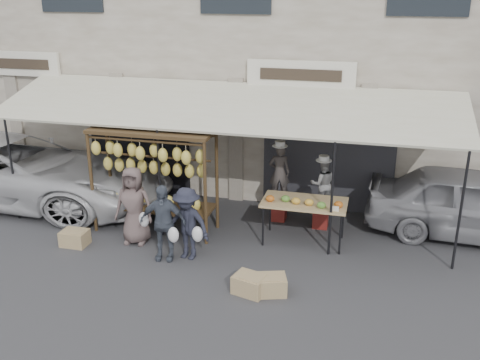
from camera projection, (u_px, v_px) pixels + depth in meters
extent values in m
plane|color=#2D2D30|center=(189.00, 266.00, 10.08)|extent=(90.00, 90.00, 0.00)
cube|color=beige|center=(264.00, 43.00, 14.80)|extent=(24.00, 6.00, 7.00)
cube|color=#232328|center=(328.00, 158.00, 12.28)|extent=(3.00, 0.10, 2.50)
cube|color=black|center=(140.00, 144.00, 13.39)|extent=(2.60, 0.10, 2.50)
cube|color=silver|center=(301.00, 74.00, 11.74)|extent=(2.40, 0.10, 0.60)
cube|color=silver|center=(23.00, 64.00, 13.39)|extent=(2.00, 0.10, 0.60)
cube|color=beige|center=(222.00, 106.00, 11.28)|extent=(10.00, 2.34, 0.63)
cylinder|color=black|center=(12.00, 170.00, 11.79)|extent=(0.05, 0.05, 2.30)
cylinder|color=black|center=(160.00, 184.00, 10.97)|extent=(0.05, 0.05, 2.30)
cylinder|color=black|center=(332.00, 200.00, 10.14)|extent=(0.05, 0.05, 2.30)
cylinder|color=black|center=(460.00, 212.00, 9.60)|extent=(0.05, 0.05, 2.30)
cylinder|color=#473218|center=(92.00, 183.00, 11.19)|extent=(0.07, 0.07, 2.20)
cylinder|color=#473218|center=(205.00, 194.00, 10.60)|extent=(0.07, 0.07, 2.20)
cylinder|color=#473218|center=(110.00, 171.00, 11.92)|extent=(0.07, 0.07, 2.20)
cylinder|color=#473218|center=(217.00, 180.00, 11.33)|extent=(0.07, 0.07, 2.20)
cube|color=#473218|center=(152.00, 131.00, 10.88)|extent=(2.60, 0.90, 0.07)
cylinder|color=#473218|center=(145.00, 141.00, 10.60)|extent=(2.50, 0.05, 0.05)
cylinder|color=#473218|center=(159.00, 132.00, 11.24)|extent=(2.50, 0.05, 0.05)
cylinder|color=#473218|center=(153.00, 157.00, 11.07)|extent=(2.50, 0.05, 0.05)
cube|color=#473218|center=(156.00, 206.00, 11.44)|extent=(2.50, 0.80, 0.05)
ellipsoid|color=#DDD452|center=(96.00, 148.00, 10.94)|extent=(0.20, 0.18, 0.30)
ellipsoid|color=#DDD452|center=(110.00, 147.00, 11.02)|extent=(0.20, 0.18, 0.30)
ellipsoid|color=#DDD452|center=(118.00, 150.00, 10.83)|extent=(0.20, 0.18, 0.30)
ellipsoid|color=#DDD452|center=(132.00, 150.00, 10.91)|extent=(0.20, 0.18, 0.30)
ellipsoid|color=#DDD452|center=(140.00, 153.00, 10.72)|extent=(0.20, 0.18, 0.30)
ellipsoid|color=#DDD452|center=(154.00, 150.00, 10.79)|extent=(0.20, 0.18, 0.30)
ellipsoid|color=#DDD452|center=(163.00, 155.00, 10.61)|extent=(0.20, 0.18, 0.30)
ellipsoid|color=#DDD452|center=(177.00, 154.00, 10.69)|extent=(0.20, 0.18, 0.30)
ellipsoid|color=#DDD452|center=(186.00, 158.00, 10.50)|extent=(0.20, 0.18, 0.30)
ellipsoid|color=#DDD452|center=(200.00, 156.00, 10.58)|extent=(0.20, 0.18, 0.30)
ellipsoid|color=#DDD452|center=(108.00, 163.00, 11.40)|extent=(0.20, 0.18, 0.30)
ellipsoid|color=#DDD452|center=(119.00, 165.00, 11.34)|extent=(0.20, 0.18, 0.30)
ellipsoid|color=#DDD452|center=(131.00, 164.00, 11.27)|extent=(0.20, 0.18, 0.30)
ellipsoid|color=#DDD452|center=(142.00, 166.00, 11.21)|extent=(0.20, 0.18, 0.30)
ellipsoid|color=#DDD452|center=(154.00, 167.00, 11.15)|extent=(0.20, 0.18, 0.30)
ellipsoid|color=#DDD452|center=(166.00, 169.00, 11.09)|extent=(0.20, 0.18, 0.30)
ellipsoid|color=#DDD452|center=(177.00, 170.00, 11.03)|extent=(0.20, 0.18, 0.30)
ellipsoid|color=#DDD452|center=(189.00, 171.00, 10.97)|extent=(0.20, 0.18, 0.30)
ellipsoid|color=#DDD452|center=(202.00, 171.00, 10.90)|extent=(0.20, 0.18, 0.30)
cube|color=tan|center=(304.00, 202.00, 10.76)|extent=(1.70, 0.90, 0.05)
cylinder|color=black|center=(263.00, 226.00, 10.75)|extent=(0.04, 0.04, 0.85)
cylinder|color=black|center=(340.00, 235.00, 10.39)|extent=(0.04, 0.04, 0.85)
cylinder|color=black|center=(270.00, 212.00, 11.43)|extent=(0.04, 0.04, 0.85)
cylinder|color=black|center=(343.00, 219.00, 11.07)|extent=(0.04, 0.04, 0.85)
ellipsoid|color=#B25919|center=(270.00, 198.00, 10.71)|extent=(0.18, 0.14, 0.14)
ellipsoid|color=#598C33|center=(286.00, 199.00, 10.70)|extent=(0.18, 0.14, 0.14)
ellipsoid|color=gold|center=(296.00, 201.00, 10.58)|extent=(0.18, 0.14, 0.14)
ellipsoid|color=gold|center=(309.00, 202.00, 10.52)|extent=(0.18, 0.14, 0.14)
ellipsoid|color=#598C33|center=(321.00, 205.00, 10.38)|extent=(0.18, 0.14, 0.14)
ellipsoid|color=#B25919|center=(339.00, 205.00, 10.40)|extent=(0.18, 0.14, 0.14)
imported|color=#403A37|center=(279.00, 173.00, 11.73)|extent=(0.51, 0.38, 1.28)
imported|color=slate|center=(323.00, 184.00, 11.39)|extent=(0.64, 0.56, 1.11)
imported|color=brown|center=(134.00, 206.00, 10.77)|extent=(0.83, 0.57, 1.62)
imported|color=#464D59|center=(163.00, 222.00, 10.13)|extent=(0.93, 0.48, 1.52)
imported|color=#21222F|center=(187.00, 224.00, 10.16)|extent=(1.01, 0.69, 1.44)
cube|color=maroon|center=(278.00, 210.00, 12.03)|extent=(0.42, 0.42, 0.48)
cube|color=maroon|center=(321.00, 217.00, 11.66)|extent=(0.34, 0.34, 0.46)
cube|color=tan|center=(250.00, 284.00, 9.16)|extent=(0.63, 0.54, 0.32)
cube|color=tan|center=(270.00, 285.00, 9.14)|extent=(0.63, 0.54, 0.32)
cube|color=tan|center=(75.00, 238.00, 10.86)|extent=(0.52, 0.40, 0.31)
imported|color=silver|center=(4.00, 153.00, 12.92)|extent=(5.69, 2.69, 2.36)
imported|color=gray|center=(474.00, 204.00, 11.05)|extent=(4.42, 1.98, 1.47)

